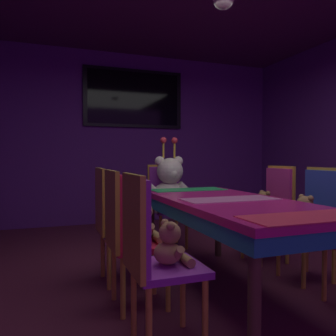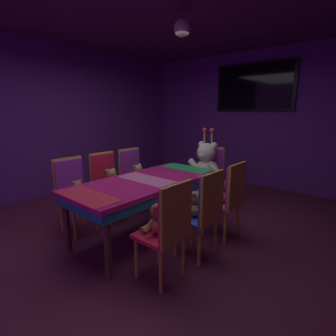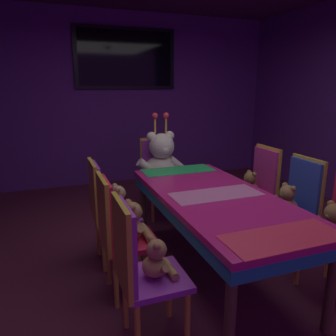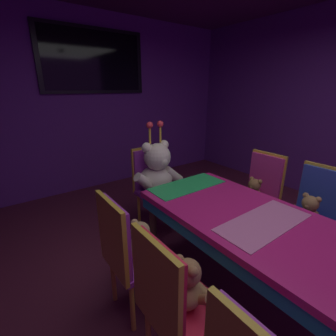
{
  "view_description": "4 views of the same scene",
  "coord_description": "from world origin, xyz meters",
  "px_view_note": "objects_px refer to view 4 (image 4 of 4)",
  "views": [
    {
      "loc": [
        -1.37,
        -2.34,
        1.08
      ],
      "look_at": [
        -0.24,
        0.79,
        0.97
      ],
      "focal_mm": 36.0,
      "sensor_mm": 36.0,
      "label": 1
    },
    {
      "loc": [
        2.25,
        -2.19,
        1.6
      ],
      "look_at": [
        -0.23,
        0.68,
        0.74
      ],
      "focal_mm": 27.47,
      "sensor_mm": 36.0,
      "label": 2
    },
    {
      "loc": [
        -1.28,
        -2.28,
        1.63
      ],
      "look_at": [
        -0.12,
        0.85,
        0.78
      ],
      "focal_mm": 34.73,
      "sensor_mm": 36.0,
      "label": 3
    },
    {
      "loc": [
        -1.45,
        -0.8,
        1.67
      ],
      "look_at": [
        -0.22,
        0.88,
        0.96
      ],
      "focal_mm": 25.49,
      "sensor_mm": 36.0,
      "label": 4
    }
  ],
  "objects_px": {
    "banquet_table": "(262,233)",
    "chair_left_2": "(124,247)",
    "chair_right_1": "(315,206)",
    "chair_left_1": "(168,297)",
    "wall_tv": "(94,61)",
    "teddy_left_1": "(188,285)",
    "teddy_right_1": "(308,212)",
    "throne_chair": "(150,179)",
    "king_teddy_bear": "(158,172)",
    "chair_right_2": "(261,187)",
    "teddy_right_2": "(253,192)",
    "teddy_left_2": "(141,241)"
  },
  "relations": [
    {
      "from": "chair_left_1",
      "to": "teddy_right_1",
      "type": "height_order",
      "value": "chair_left_1"
    },
    {
      "from": "teddy_right_2",
      "to": "teddy_left_1",
      "type": "bearing_deg",
      "value": 21.73
    },
    {
      "from": "chair_right_2",
      "to": "teddy_right_2",
      "type": "height_order",
      "value": "chair_right_2"
    },
    {
      "from": "king_teddy_bear",
      "to": "banquet_table",
      "type": "bearing_deg",
      "value": -0.0
    },
    {
      "from": "chair_left_2",
      "to": "chair_right_1",
      "type": "distance_m",
      "value": 1.83
    },
    {
      "from": "teddy_left_1",
      "to": "throne_chair",
      "type": "bearing_deg",
      "value": 64.96
    },
    {
      "from": "teddy_right_1",
      "to": "teddy_right_2",
      "type": "height_order",
      "value": "teddy_right_1"
    },
    {
      "from": "teddy_left_1",
      "to": "chair_left_2",
      "type": "distance_m",
      "value": 0.55
    },
    {
      "from": "teddy_right_1",
      "to": "chair_right_1",
      "type": "bearing_deg",
      "value": 180.0
    },
    {
      "from": "throne_chair",
      "to": "wall_tv",
      "type": "distance_m",
      "value": 2.13
    },
    {
      "from": "chair_left_2",
      "to": "chair_right_1",
      "type": "bearing_deg",
      "value": -16.6
    },
    {
      "from": "chair_right_1",
      "to": "chair_left_1",
      "type": "bearing_deg",
      "value": 0.17
    },
    {
      "from": "teddy_left_1",
      "to": "wall_tv",
      "type": "relative_size",
      "value": 0.2
    },
    {
      "from": "chair_left_2",
      "to": "chair_right_1",
      "type": "height_order",
      "value": "same"
    },
    {
      "from": "teddy_right_1",
      "to": "chair_left_1",
      "type": "bearing_deg",
      "value": 0.18
    },
    {
      "from": "teddy_right_2",
      "to": "king_teddy_bear",
      "type": "relative_size",
      "value": 0.34
    },
    {
      "from": "chair_left_2",
      "to": "teddy_right_2",
      "type": "relative_size",
      "value": 3.41
    },
    {
      "from": "teddy_right_1",
      "to": "king_teddy_bear",
      "type": "xyz_separation_m",
      "value": [
        -0.74,
        1.37,
        0.15
      ]
    },
    {
      "from": "chair_left_1",
      "to": "teddy_right_2",
      "type": "height_order",
      "value": "chair_left_1"
    },
    {
      "from": "chair_left_1",
      "to": "teddy_right_2",
      "type": "bearing_deg",
      "value": 19.91
    },
    {
      "from": "chair_left_1",
      "to": "king_teddy_bear",
      "type": "height_order",
      "value": "king_teddy_bear"
    },
    {
      "from": "teddy_left_1",
      "to": "chair_right_2",
      "type": "xyz_separation_m",
      "value": [
        1.59,
        0.58,
        0.0
      ]
    },
    {
      "from": "teddy_right_1",
      "to": "throne_chair",
      "type": "distance_m",
      "value": 1.71
    },
    {
      "from": "banquet_table",
      "to": "chair_right_1",
      "type": "height_order",
      "value": "chair_right_1"
    },
    {
      "from": "chair_left_2",
      "to": "wall_tv",
      "type": "distance_m",
      "value": 3.09
    },
    {
      "from": "king_teddy_bear",
      "to": "wall_tv",
      "type": "bearing_deg",
      "value": 180.0
    },
    {
      "from": "throne_chair",
      "to": "king_teddy_bear",
      "type": "relative_size",
      "value": 1.15
    },
    {
      "from": "teddy_left_2",
      "to": "chair_right_1",
      "type": "bearing_deg",
      "value": -18.0
    },
    {
      "from": "teddy_right_2",
      "to": "chair_left_1",
      "type": "bearing_deg",
      "value": 19.91
    },
    {
      "from": "teddy_right_1",
      "to": "banquet_table",
      "type": "bearing_deg",
      "value": 0.32
    },
    {
      "from": "banquet_table",
      "to": "teddy_left_1",
      "type": "height_order",
      "value": "teddy_left_1"
    },
    {
      "from": "chair_right_1",
      "to": "throne_chair",
      "type": "xyz_separation_m",
      "value": [
        -0.88,
        1.54,
        0.0
      ]
    },
    {
      "from": "teddy_right_1",
      "to": "wall_tv",
      "type": "height_order",
      "value": "wall_tv"
    },
    {
      "from": "teddy_left_2",
      "to": "wall_tv",
      "type": "relative_size",
      "value": 0.19
    },
    {
      "from": "chair_right_1",
      "to": "teddy_right_1",
      "type": "distance_m",
      "value": 0.14
    },
    {
      "from": "banquet_table",
      "to": "chair_right_2",
      "type": "distance_m",
      "value": 1.05
    },
    {
      "from": "banquet_table",
      "to": "chair_left_1",
      "type": "xyz_separation_m",
      "value": [
        -0.87,
        -0.0,
        -0.05
      ]
    },
    {
      "from": "banquet_table",
      "to": "chair_left_2",
      "type": "distance_m",
      "value": 1.02
    },
    {
      "from": "chair_left_1",
      "to": "wall_tv",
      "type": "distance_m",
      "value": 3.54
    },
    {
      "from": "chair_right_1",
      "to": "teddy_right_2",
      "type": "height_order",
      "value": "chair_right_1"
    },
    {
      "from": "throne_chair",
      "to": "king_teddy_bear",
      "type": "distance_m",
      "value": 0.22
    },
    {
      "from": "chair_left_1",
      "to": "teddy_left_2",
      "type": "bearing_deg",
      "value": 74.8
    },
    {
      "from": "teddy_right_1",
      "to": "teddy_right_2",
      "type": "xyz_separation_m",
      "value": [
        -0.01,
        0.57,
        -0.01
      ]
    },
    {
      "from": "chair_left_2",
      "to": "teddy_right_2",
      "type": "bearing_deg",
      "value": 1.82
    },
    {
      "from": "teddy_right_1",
      "to": "throne_chair",
      "type": "relative_size",
      "value": 0.31
    },
    {
      "from": "banquet_table",
      "to": "chair_right_1",
      "type": "bearing_deg",
      "value": 0.27
    },
    {
      "from": "chair_right_2",
      "to": "banquet_table",
      "type": "bearing_deg",
      "value": 33.49
    },
    {
      "from": "wall_tv",
      "to": "teddy_right_2",
      "type": "bearing_deg",
      "value": -73.91
    },
    {
      "from": "banquet_table",
      "to": "chair_right_1",
      "type": "relative_size",
      "value": 2.05
    },
    {
      "from": "throne_chair",
      "to": "teddy_left_2",
      "type": "bearing_deg",
      "value": -35.45
    }
  ]
}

